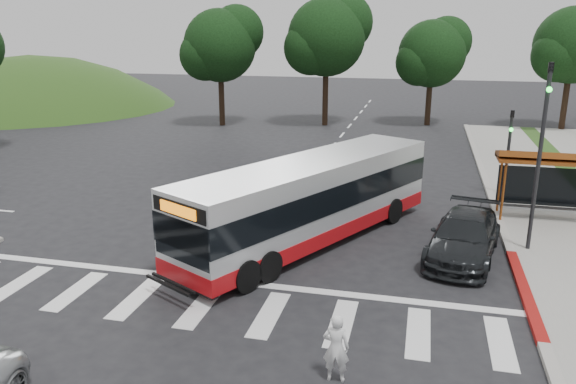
% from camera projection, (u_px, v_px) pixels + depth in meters
% --- Properties ---
extents(ground, '(140.00, 140.00, 0.00)m').
position_uv_depth(ground, '(253.00, 243.00, 20.49)').
color(ground, black).
rests_on(ground, ground).
extents(sidewalk_east, '(4.00, 40.00, 0.12)m').
position_uv_depth(sidewalk_east, '(537.00, 200.00, 25.42)').
color(sidewalk_east, gray).
rests_on(sidewalk_east, ground).
extents(curb_east, '(0.30, 40.00, 0.15)m').
position_uv_depth(curb_east, '(491.00, 196.00, 25.87)').
color(curb_east, '#9E9991').
rests_on(curb_east, ground).
extents(curb_east_red, '(0.32, 6.00, 0.15)m').
position_uv_depth(curb_east_red, '(525.00, 291.00, 16.55)').
color(curb_east_red, maroon).
rests_on(curb_east_red, ground).
extents(hillside_nw, '(44.00, 44.00, 10.00)m').
position_uv_depth(hillside_nw, '(35.00, 106.00, 55.74)').
color(hillside_nw, '#264716').
rests_on(hillside_nw, ground).
extents(crosswalk_ladder, '(18.00, 2.60, 0.01)m').
position_uv_depth(crosswalk_ladder, '(201.00, 306.00, 15.83)').
color(crosswalk_ladder, silver).
rests_on(crosswalk_ladder, ground).
extents(bus_shelter, '(4.20, 1.60, 2.86)m').
position_uv_depth(bus_shelter, '(552.00, 165.00, 22.12)').
color(bus_shelter, brown).
rests_on(bus_shelter, sidewalk_east).
extents(traffic_signal_ne_tall, '(0.18, 0.37, 6.50)m').
position_uv_depth(traffic_signal_ne_tall, '(541.00, 143.00, 18.60)').
color(traffic_signal_ne_tall, black).
rests_on(traffic_signal_ne_tall, ground).
extents(traffic_signal_ne_short, '(0.18, 0.37, 4.00)m').
position_uv_depth(traffic_signal_ne_short, '(509.00, 144.00, 25.51)').
color(traffic_signal_ne_short, black).
rests_on(traffic_signal_ne_short, ground).
extents(tree_ne_a, '(6.16, 5.74, 9.30)m').
position_uv_depth(tree_ne_a, '(574.00, 44.00, 41.17)').
color(tree_ne_a, black).
rests_on(tree_ne_a, parking_lot).
extents(tree_north_a, '(6.60, 6.15, 10.17)m').
position_uv_depth(tree_north_a, '(328.00, 36.00, 43.26)').
color(tree_north_a, black).
rests_on(tree_north_a, ground).
extents(tree_north_b, '(5.72, 5.33, 8.43)m').
position_uv_depth(tree_north_b, '(433.00, 53.00, 43.65)').
color(tree_north_b, black).
rests_on(tree_north_b, ground).
extents(tree_north_c, '(6.16, 5.74, 9.30)m').
position_uv_depth(tree_north_c, '(221.00, 44.00, 43.40)').
color(tree_north_c, black).
rests_on(tree_north_c, ground).
extents(transit_bus, '(7.71, 11.55, 3.03)m').
position_uv_depth(transit_bus, '(311.00, 202.00, 20.23)').
color(transit_bus, '#B3B5B8').
rests_on(transit_bus, ground).
extents(pedestrian, '(0.61, 0.41, 1.61)m').
position_uv_depth(pedestrian, '(336.00, 348.00, 12.31)').
color(pedestrian, silver).
rests_on(pedestrian, ground).
extents(dark_sedan, '(3.03, 5.42, 1.48)m').
position_uv_depth(dark_sedan, '(464.00, 237.00, 19.02)').
color(dark_sedan, black).
rests_on(dark_sedan, ground).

